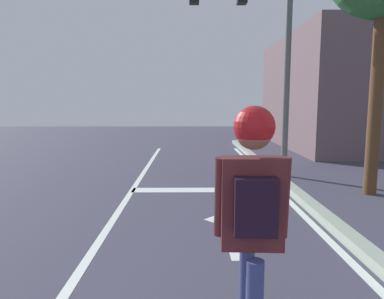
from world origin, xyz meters
name	(u,v)px	position (x,y,z in m)	size (l,w,h in m)	color
lane_line_center	(97,244)	(-0.32, 6.00, 0.00)	(0.12, 20.00, 0.01)	silver
lane_line_curbside	(332,244)	(2.87, 6.00, 0.00)	(0.12, 20.00, 0.01)	silver
stop_bar	(208,190)	(1.35, 8.96, 0.00)	(3.34, 0.40, 0.01)	silver
lane_arrow_stem	(231,238)	(1.51, 6.20, 0.00)	(0.16, 1.40, 0.01)	silver
lane_arrow_head	(225,219)	(1.51, 7.05, 0.00)	(0.56, 0.44, 0.01)	silver
curb_strip	(351,239)	(3.12, 6.00, 0.07)	(0.24, 24.00, 0.14)	#96A594
skater	(253,204)	(1.33, 3.70, 1.24)	(0.49, 0.65, 1.80)	navy
traffic_signal_mast	(253,29)	(2.52, 10.46, 3.72)	(3.61, 0.34, 5.32)	#5B5C5C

